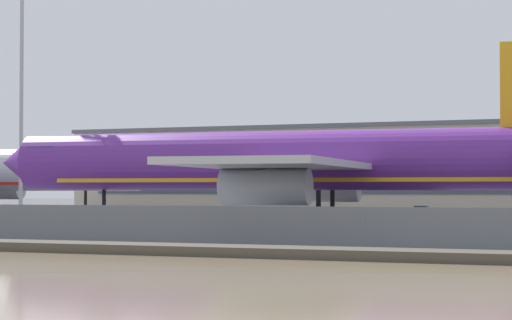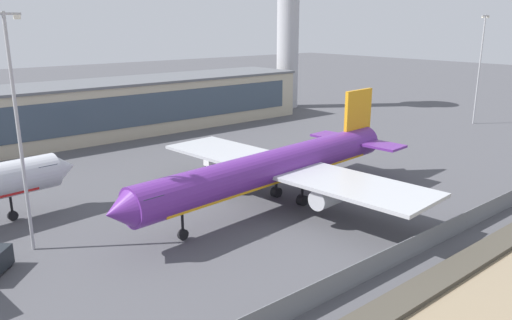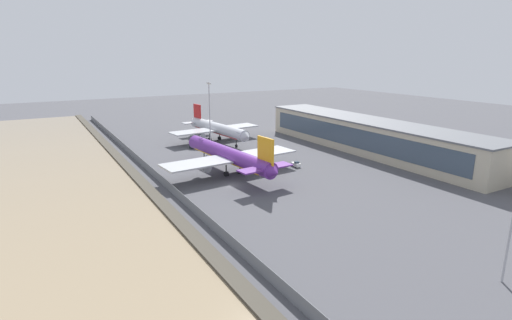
# 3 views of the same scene
# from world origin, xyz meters

# --- Properties ---
(ground_plane) EXTENTS (500.00, 500.00, 0.00)m
(ground_plane) POSITION_xyz_m (0.00, 0.00, 0.00)
(ground_plane) COLOR #4C4C51
(shoreline_seawall) EXTENTS (320.00, 3.00, 0.50)m
(shoreline_seawall) POSITION_xyz_m (0.00, -20.50, 0.25)
(shoreline_seawall) COLOR #474238
(shoreline_seawall) RESTS_ON ground
(perimeter_fence) EXTENTS (280.00, 0.10, 2.41)m
(perimeter_fence) POSITION_xyz_m (0.00, -16.00, 1.21)
(perimeter_fence) COLOR slate
(perimeter_fence) RESTS_ON ground
(cargo_jet_purple) EXTENTS (49.03, 42.38, 13.98)m
(cargo_jet_purple) POSITION_xyz_m (-11.23, 4.78, 5.34)
(cargo_jet_purple) COLOR #602889
(cargo_jet_purple) RESTS_ON ground
(baggage_tug) EXTENTS (3.22, 1.63, 1.80)m
(baggage_tug) POSITION_xyz_m (-6.70, 26.00, 0.81)
(baggage_tug) COLOR white
(baggage_tug) RESTS_ON ground
(terminal_building) EXTENTS (99.99, 17.28, 11.62)m
(terminal_building) POSITION_xyz_m (-11.40, 61.21, 5.82)
(terminal_building) COLOR #BCB299
(terminal_building) RESTS_ON ground
(apron_light_mast_apron_east) EXTENTS (3.20, 0.40, 24.91)m
(apron_light_mast_apron_east) POSITION_xyz_m (-40.94, 11.66, 13.77)
(apron_light_mast_apron_east) COLOR #A8A8AD
(apron_light_mast_apron_east) RESTS_ON ground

